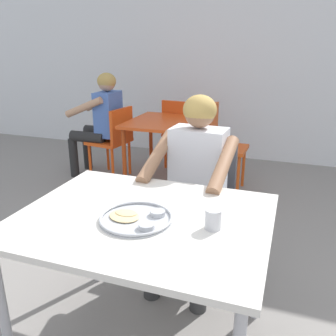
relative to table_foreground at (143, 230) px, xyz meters
The scene contains 11 objects.
back_wall 3.60m from the table_foreground, 88.89° to the left, with size 12.00×0.12×3.40m, color white.
table_foreground is the anchor object (origin of this frame).
thali_tray 0.10m from the table_foreground, 100.41° to the right, with size 0.33×0.33×0.03m.
drinking_cup 0.35m from the table_foreground, ahead, with size 0.07×0.07×0.09m.
chair_foreground 0.90m from the table_foreground, 85.74° to the left, with size 0.45×0.44×0.85m.
diner_foreground 0.66m from the table_foreground, 85.13° to the left, with size 0.51×0.57×1.20m.
table_background_red 2.27m from the table_foreground, 106.72° to the left, with size 0.80×0.85×0.71m.
chair_red_left 2.52m from the table_foreground, 120.79° to the left, with size 0.45×0.47×0.81m.
chair_red_right 2.22m from the table_foreground, 92.16° to the left, with size 0.39×0.40×0.90m.
chair_red_far 2.82m from the table_foreground, 103.69° to the left, with size 0.48×0.47×0.85m.
patron_background 2.61m from the table_foreground, 123.65° to the left, with size 0.55×0.49×1.18m.
Camera 1 is at (0.53, -1.28, 1.49)m, focal length 38.26 mm.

